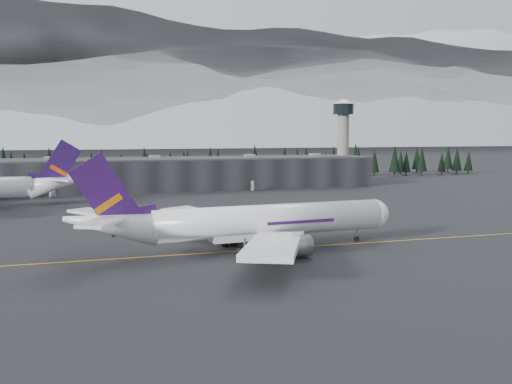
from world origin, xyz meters
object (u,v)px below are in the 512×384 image
object	(u,v)px
gse_vehicle_b	(253,189)
control_tower	(343,131)
terminal	(180,173)
jet_main	(243,222)
gse_vehicle_a	(52,196)

from	to	relation	value
gse_vehicle_b	control_tower	bearing A→B (deg)	92.60
terminal	control_tower	world-z (taller)	control_tower
terminal	gse_vehicle_b	bearing A→B (deg)	-35.66
terminal	jet_main	bearing A→B (deg)	-94.22
terminal	gse_vehicle_a	bearing A→B (deg)	-156.90
control_tower	jet_main	distance (m)	155.67
terminal	gse_vehicle_a	xyz separation A→B (m)	(-48.63, -20.75, -5.65)
control_tower	gse_vehicle_b	distance (m)	58.27
jet_main	gse_vehicle_b	world-z (taller)	jet_main
terminal	jet_main	distance (m)	126.95
control_tower	gse_vehicle_a	world-z (taller)	control_tower
terminal	jet_main	world-z (taller)	jet_main
jet_main	gse_vehicle_a	xyz separation A→B (m)	(-39.28, 105.85, -4.86)
control_tower	gse_vehicle_b	size ratio (longest dim) A/B	9.33
control_tower	jet_main	xyz separation A→B (m)	(-84.35, -129.60, -17.90)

